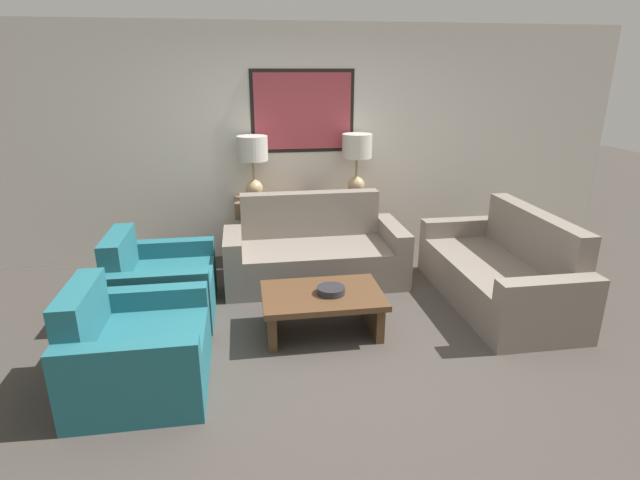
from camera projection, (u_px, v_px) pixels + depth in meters
name	position (u px, v px, depth m)	size (l,w,h in m)	color
ground_plane	(343.00, 359.00, 3.91)	(20.00, 20.00, 0.00)	#3D3833
back_wall	(303.00, 143.00, 5.83)	(7.65, 0.12, 2.65)	beige
console_table	(306.00, 228.00, 5.88)	(1.63, 0.39, 0.76)	brown
table_lamp_left	(253.00, 157.00, 5.51)	(0.34, 0.34, 0.71)	tan
table_lamp_right	(357.00, 154.00, 5.69)	(0.34, 0.34, 0.71)	tan
couch_by_back_wall	(314.00, 253.00, 5.32)	(1.87, 0.88, 0.89)	slate
couch_by_side	(501.00, 273.00, 4.81)	(0.88, 1.87, 0.89)	slate
coffee_table	(322.00, 304.00, 4.23)	(1.01, 0.68, 0.37)	#4C331E
decorative_bowl	(331.00, 290.00, 4.17)	(0.24, 0.24, 0.06)	#232328
armchair_near_back_wall	(160.00, 287.00, 4.54)	(0.89, 0.98, 0.79)	#1E5B66
armchair_near_camera	(136.00, 352.00, 3.49)	(0.89, 0.98, 0.79)	#1E5B66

